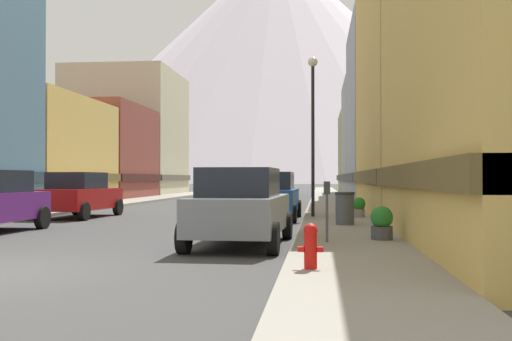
# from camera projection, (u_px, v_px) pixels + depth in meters

# --- Properties ---
(sidewalk_left) EXTENTS (2.50, 100.00, 0.15)m
(sidewalk_left) POSITION_uv_depth(u_px,v_px,m) (162.00, 198.00, 45.28)
(sidewalk_left) COLOR gray
(sidewalk_left) RESTS_ON ground
(sidewalk_right) EXTENTS (2.50, 100.00, 0.15)m
(sidewalk_right) POSITION_uv_depth(u_px,v_px,m) (329.00, 198.00, 43.96)
(sidewalk_right) COLOR gray
(sidewalk_right) RESTS_ON ground
(storefront_left_2) EXTENTS (8.71, 10.35, 6.17)m
(storefront_left_2) POSITION_uv_depth(u_px,v_px,m) (18.00, 154.00, 34.52)
(storefront_left_2) COLOR #D8B259
(storefront_left_2) RESTS_ON ground
(storefront_left_3) EXTENTS (8.94, 9.69, 6.96)m
(storefront_left_3) POSITION_uv_depth(u_px,v_px,m) (86.00, 154.00, 44.82)
(storefront_left_3) COLOR brown
(storefront_left_3) RESTS_ON ground
(storefront_left_4) EXTENTS (9.42, 10.93, 11.31)m
(storefront_left_4) POSITION_uv_depth(u_px,v_px,m) (128.00, 136.00, 55.47)
(storefront_left_4) COLOR beige
(storefront_left_4) RESTS_ON ground
(storefront_right_1) EXTENTS (8.01, 12.75, 11.49)m
(storefront_right_1) POSITION_uv_depth(u_px,v_px,m) (459.00, 81.00, 24.78)
(storefront_right_1) COLOR #D8B259
(storefront_right_1) RESTS_ON ground
(storefront_right_2) EXTENTS (8.12, 11.05, 11.14)m
(storefront_right_2) POSITION_uv_depth(u_px,v_px,m) (414.00, 116.00, 37.07)
(storefront_right_2) COLOR #99A5B2
(storefront_right_2) RESTS_ON ground
(storefront_right_3) EXTENTS (9.33, 9.12, 9.19)m
(storefront_right_3) POSITION_uv_depth(u_px,v_px,m) (401.00, 142.00, 47.34)
(storefront_right_3) COLOR #99A5B2
(storefront_right_3) RESTS_ON ground
(storefront_right_4) EXTENTS (9.69, 9.97, 7.71)m
(storefront_right_4) POSITION_uv_depth(u_px,v_px,m) (389.00, 155.00, 56.83)
(storefront_right_4) COLOR #8C9966
(storefront_right_4) RESTS_ON ground
(car_left_1) EXTENTS (2.23, 4.47, 1.78)m
(car_left_1) POSITION_uv_depth(u_px,v_px,m) (79.00, 195.00, 23.54)
(car_left_1) COLOR #9E1111
(car_left_1) RESTS_ON ground
(car_right_0) EXTENTS (2.19, 4.46, 1.78)m
(car_right_0) POSITION_uv_depth(u_px,v_px,m) (241.00, 207.00, 13.70)
(car_right_0) COLOR slate
(car_right_0) RESTS_ON ground
(car_right_1) EXTENTS (2.12, 4.43, 1.78)m
(car_right_1) POSITION_uv_depth(u_px,v_px,m) (271.00, 196.00, 22.33)
(car_right_1) COLOR #19478C
(car_right_1) RESTS_ON ground
(fire_hydrant_near) EXTENTS (0.40, 0.22, 0.70)m
(fire_hydrant_near) POSITION_uv_depth(u_px,v_px,m) (311.00, 245.00, 9.24)
(fire_hydrant_near) COLOR red
(fire_hydrant_near) RESTS_ON sidewalk_right
(parking_meter_near) EXTENTS (0.14, 0.10, 1.33)m
(parking_meter_near) POSITION_uv_depth(u_px,v_px,m) (327.00, 203.00, 13.11)
(parking_meter_near) COLOR #595960
(parking_meter_near) RESTS_ON sidewalk_right
(trash_bin_right) EXTENTS (0.59, 0.59, 0.98)m
(trash_bin_right) POSITION_uv_depth(u_px,v_px,m) (345.00, 208.00, 18.08)
(trash_bin_right) COLOR #4C5156
(trash_bin_right) RESTS_ON sidewalk_right
(potted_plant_0) EXTENTS (0.45, 0.45, 0.71)m
(potted_plant_0) POSITION_uv_depth(u_px,v_px,m) (359.00, 207.00, 21.50)
(potted_plant_0) COLOR gray
(potted_plant_0) RESTS_ON sidewalk_right
(potted_plant_1) EXTENTS (0.59, 0.59, 0.95)m
(potted_plant_1) POSITION_uv_depth(u_px,v_px,m) (30.00, 198.00, 26.21)
(potted_plant_1) COLOR brown
(potted_plant_1) RESTS_ON sidewalk_left
(potted_plant_2) EXTENTS (0.51, 0.51, 0.76)m
(potted_plant_2) POSITION_uv_depth(u_px,v_px,m) (382.00, 223.00, 13.65)
(potted_plant_2) COLOR #4C4C51
(potted_plant_2) RESTS_ON sidewalk_right
(streetlamp_right) EXTENTS (0.36, 0.36, 5.86)m
(streetlamp_right) POSITION_uv_depth(u_px,v_px,m) (313.00, 112.00, 21.99)
(streetlamp_right) COLOR black
(streetlamp_right) RESTS_ON sidewalk_right
(mountain_backdrop) EXTENTS (216.62, 216.62, 107.18)m
(mountain_backdrop) POSITION_uv_depth(u_px,v_px,m) (277.00, 63.00, 270.46)
(mountain_backdrop) COLOR silver
(mountain_backdrop) RESTS_ON ground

